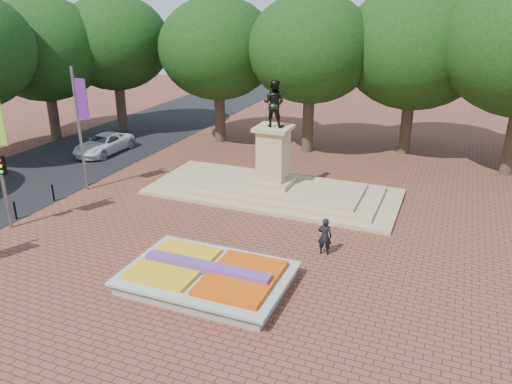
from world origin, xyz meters
TOP-DOWN VIEW (x-y plane):
  - ground at (0.00, 0.00)m, footprint 90.00×90.00m
  - asphalt_street at (-15.00, 5.00)m, footprint 9.00×90.00m
  - flower_bed at (1.03, -2.00)m, footprint 6.30×4.30m
  - monument at (0.00, 8.00)m, footprint 14.00×6.00m
  - tree_row_back at (2.33, 18.00)m, footprint 44.80×8.80m
  - van at (-13.85, 10.76)m, footprint 2.27×4.86m
  - pedestrian at (4.55, 2.15)m, footprint 0.64×0.45m

SIDE VIEW (x-z plane):
  - ground at x=0.00m, z-range 0.00..0.00m
  - asphalt_street at x=-15.00m, z-range 0.00..0.02m
  - flower_bed at x=1.03m, z-range -0.08..0.83m
  - van at x=-13.85m, z-range 0.00..1.34m
  - pedestrian at x=4.55m, z-range 0.00..1.69m
  - monument at x=0.00m, z-range -2.32..4.09m
  - tree_row_back at x=2.33m, z-range 1.46..11.89m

